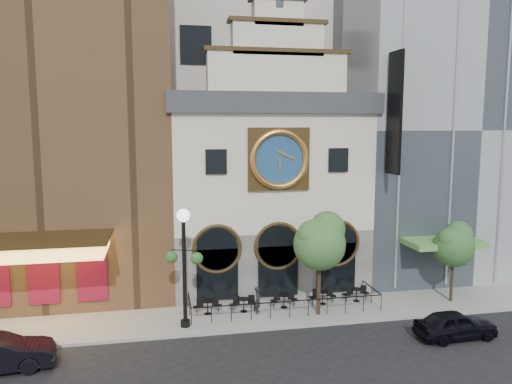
{
  "coord_description": "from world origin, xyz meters",
  "views": [
    {
      "loc": [
        -6.82,
        -23.81,
        10.48
      ],
      "look_at": [
        -0.91,
        6.0,
        6.4
      ],
      "focal_mm": 35.0,
      "sensor_mm": 36.0,
      "label": 1
    }
  ],
  "objects_px": {
    "bistro_1": "(244,304)",
    "car_right": "(456,325)",
    "bistro_3": "(323,296)",
    "lamppost": "(184,254)",
    "tree_right": "(454,243)",
    "bistro_4": "(357,294)",
    "tree_left": "(320,240)",
    "bistro_2": "(284,300)",
    "bistro_0": "(208,306)",
    "pedestrian": "(258,300)"
  },
  "relations": [
    {
      "from": "bistro_1",
      "to": "car_right",
      "type": "relative_size",
      "value": 0.39
    },
    {
      "from": "bistro_3",
      "to": "lamppost",
      "type": "distance_m",
      "value": 8.85
    },
    {
      "from": "bistro_3",
      "to": "tree_right",
      "type": "xyz_separation_m",
      "value": [
        7.68,
        -0.9,
        3.01
      ]
    },
    {
      "from": "car_right",
      "to": "tree_right",
      "type": "height_order",
      "value": "tree_right"
    },
    {
      "from": "lamppost",
      "to": "bistro_4",
      "type": "bearing_deg",
      "value": 30.97
    },
    {
      "from": "bistro_4",
      "to": "tree_left",
      "type": "relative_size",
      "value": 0.28
    },
    {
      "from": "bistro_1",
      "to": "bistro_4",
      "type": "distance_m",
      "value": 6.83
    },
    {
      "from": "bistro_1",
      "to": "tree_left",
      "type": "relative_size",
      "value": 0.28
    },
    {
      "from": "bistro_3",
      "to": "bistro_4",
      "type": "distance_m",
      "value": 2.12
    },
    {
      "from": "tree_left",
      "to": "bistro_2",
      "type": "bearing_deg",
      "value": 142.77
    },
    {
      "from": "car_right",
      "to": "bistro_2",
      "type": "bearing_deg",
      "value": 51.89
    },
    {
      "from": "bistro_0",
      "to": "tree_left",
      "type": "xyz_separation_m",
      "value": [
        6.03,
        -1.14,
        3.7
      ]
    },
    {
      "from": "car_right",
      "to": "lamppost",
      "type": "relative_size",
      "value": 0.66
    },
    {
      "from": "pedestrian",
      "to": "car_right",
      "type": "bearing_deg",
      "value": -92.27
    },
    {
      "from": "tree_left",
      "to": "tree_right",
      "type": "xyz_separation_m",
      "value": [
        8.36,
        0.47,
        -0.69
      ]
    },
    {
      "from": "car_right",
      "to": "bistro_4",
      "type": "bearing_deg",
      "value": 25.62
    },
    {
      "from": "car_right",
      "to": "pedestrian",
      "type": "bearing_deg",
      "value": 59.73
    },
    {
      "from": "bistro_1",
      "to": "bistro_3",
      "type": "relative_size",
      "value": 1.0
    },
    {
      "from": "bistro_1",
      "to": "tree_right",
      "type": "relative_size",
      "value": 0.33
    },
    {
      "from": "bistro_2",
      "to": "bistro_0",
      "type": "bearing_deg",
      "value": -178.29
    },
    {
      "from": "bistro_4",
      "to": "car_right",
      "type": "distance_m",
      "value": 6.21
    },
    {
      "from": "bistro_2",
      "to": "tree_left",
      "type": "distance_m",
      "value": 4.25
    },
    {
      "from": "bistro_1",
      "to": "lamppost",
      "type": "xyz_separation_m",
      "value": [
        -3.31,
        -1.4,
        3.35
      ]
    },
    {
      "from": "car_right",
      "to": "bistro_1",
      "type": "bearing_deg",
      "value": 59.84
    },
    {
      "from": "car_right",
      "to": "pedestrian",
      "type": "distance_m",
      "value": 10.2
    },
    {
      "from": "bistro_0",
      "to": "bistro_4",
      "type": "distance_m",
      "value": 8.83
    },
    {
      "from": "tree_right",
      "to": "tree_left",
      "type": "bearing_deg",
      "value": -176.77
    },
    {
      "from": "bistro_4",
      "to": "lamppost",
      "type": "xyz_separation_m",
      "value": [
        -10.13,
        -1.77,
        3.35
      ]
    },
    {
      "from": "bistro_2",
      "to": "bistro_3",
      "type": "bearing_deg",
      "value": 2.63
    },
    {
      "from": "lamppost",
      "to": "tree_right",
      "type": "bearing_deg",
      "value": 23.95
    },
    {
      "from": "bistro_2",
      "to": "pedestrian",
      "type": "relative_size",
      "value": 1.05
    },
    {
      "from": "lamppost",
      "to": "tree_right",
      "type": "distance_m",
      "value": 15.72
    },
    {
      "from": "bistro_4",
      "to": "tree_right",
      "type": "xyz_separation_m",
      "value": [
        5.56,
        -0.98,
        3.01
      ]
    },
    {
      "from": "tree_left",
      "to": "tree_right",
      "type": "bearing_deg",
      "value": 3.23
    },
    {
      "from": "bistro_0",
      "to": "lamppost",
      "type": "distance_m",
      "value": 3.88
    },
    {
      "from": "bistro_3",
      "to": "tree_left",
      "type": "distance_m",
      "value": 4.01
    },
    {
      "from": "bistro_3",
      "to": "car_right",
      "type": "xyz_separation_m",
      "value": [
        5.05,
        -5.41,
        0.08
      ]
    },
    {
      "from": "pedestrian",
      "to": "tree_left",
      "type": "relative_size",
      "value": 0.27
    },
    {
      "from": "bistro_0",
      "to": "bistro_2",
      "type": "distance_m",
      "value": 4.36
    },
    {
      "from": "bistro_4",
      "to": "car_right",
      "type": "height_order",
      "value": "car_right"
    },
    {
      "from": "bistro_3",
      "to": "pedestrian",
      "type": "xyz_separation_m",
      "value": [
        -3.98,
        -0.65,
        0.29
      ]
    },
    {
      "from": "bistro_0",
      "to": "bistro_4",
      "type": "height_order",
      "value": "same"
    },
    {
      "from": "bistro_3",
      "to": "tree_right",
      "type": "bearing_deg",
      "value": -6.72
    },
    {
      "from": "bistro_4",
      "to": "tree_right",
      "type": "distance_m",
      "value": 6.4
    },
    {
      "from": "car_right",
      "to": "pedestrian",
      "type": "relative_size",
      "value": 2.72
    },
    {
      "from": "bistro_1",
      "to": "bistro_3",
      "type": "distance_m",
      "value": 4.71
    },
    {
      "from": "bistro_4",
      "to": "pedestrian",
      "type": "xyz_separation_m",
      "value": [
        -6.1,
        -0.73,
        0.29
      ]
    },
    {
      "from": "bistro_2",
      "to": "bistro_4",
      "type": "bearing_deg",
      "value": 2.33
    },
    {
      "from": "bistro_2",
      "to": "car_right",
      "type": "xyz_separation_m",
      "value": [
        7.39,
        -5.3,
        0.08
      ]
    },
    {
      "from": "tree_right",
      "to": "lamppost",
      "type": "bearing_deg",
      "value": -177.12
    }
  ]
}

